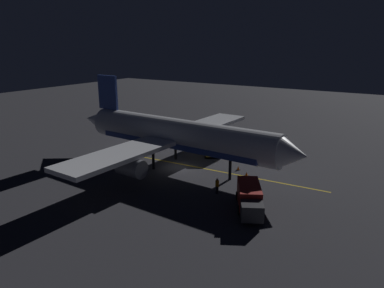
# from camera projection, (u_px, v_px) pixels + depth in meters

# --- Properties ---
(ground_plane) EXTENTS (180.00, 180.00, 0.20)m
(ground_plane) POSITION_uv_depth(u_px,v_px,m) (179.00, 168.00, 46.62)
(ground_plane) COLOR #313137
(apron_guide_stripe) EXTENTS (1.64, 29.40, 0.01)m
(apron_guide_stripe) POSITION_uv_depth(u_px,v_px,m) (211.00, 170.00, 45.68)
(apron_guide_stripe) COLOR gold
(apron_guide_stripe) RESTS_ON ground_plane
(airliner) EXTENTS (33.78, 34.53, 11.33)m
(airliner) POSITION_uv_depth(u_px,v_px,m) (175.00, 135.00, 45.73)
(airliner) COLOR white
(airliner) RESTS_ON ground_plane
(baggage_truck) EXTENTS (6.74, 4.90, 2.43)m
(baggage_truck) POSITION_uv_depth(u_px,v_px,m) (249.00, 198.00, 34.35)
(baggage_truck) COLOR maroon
(baggage_truck) RESTS_ON ground_plane
(catering_truck) EXTENTS (6.35, 5.39, 2.59)m
(catering_truck) POSITION_uv_depth(u_px,v_px,m) (211.00, 145.00, 51.90)
(catering_truck) COLOR gold
(catering_truck) RESTS_ON ground_plane
(ground_crew_worker) EXTENTS (0.40, 0.40, 1.74)m
(ground_crew_worker) POSITION_uv_depth(u_px,v_px,m) (217.00, 186.00, 38.27)
(ground_crew_worker) COLOR black
(ground_crew_worker) RESTS_ON ground_plane
(traffic_cone_near_left) EXTENTS (0.50, 0.50, 0.55)m
(traffic_cone_near_left) POSITION_uv_depth(u_px,v_px,m) (238.00, 168.00, 45.54)
(traffic_cone_near_left) COLOR #EA590F
(traffic_cone_near_left) RESTS_ON ground_plane
(traffic_cone_near_right) EXTENTS (0.50, 0.50, 0.55)m
(traffic_cone_near_right) POSITION_uv_depth(u_px,v_px,m) (259.00, 163.00, 47.31)
(traffic_cone_near_right) COLOR #EA590F
(traffic_cone_near_right) RESTS_ON ground_plane
(traffic_cone_under_wing) EXTENTS (0.50, 0.50, 0.55)m
(traffic_cone_under_wing) POSITION_uv_depth(u_px,v_px,m) (246.00, 158.00, 49.44)
(traffic_cone_under_wing) COLOR #EA590F
(traffic_cone_under_wing) RESTS_ON ground_plane
(traffic_cone_far) EXTENTS (0.50, 0.50, 0.55)m
(traffic_cone_far) POSITION_uv_depth(u_px,v_px,m) (246.00, 174.00, 43.52)
(traffic_cone_far) COLOR #EA590F
(traffic_cone_far) RESTS_ON ground_plane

